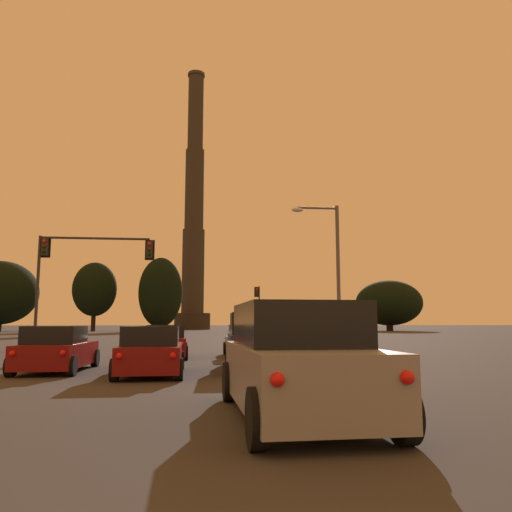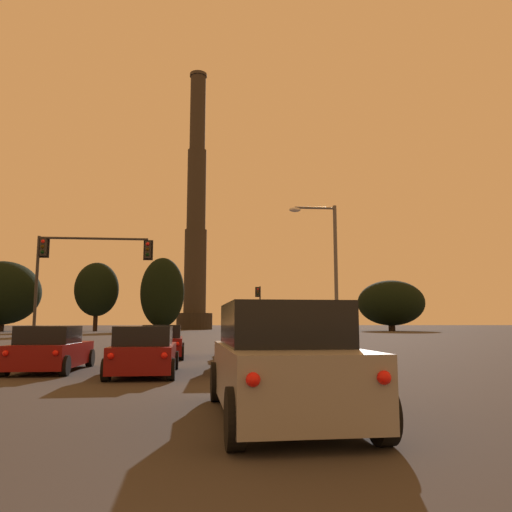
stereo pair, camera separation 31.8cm
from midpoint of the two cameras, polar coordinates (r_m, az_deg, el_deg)
name	(u,v)px [view 2 (the right image)]	position (r m, az deg, el deg)	size (l,w,h in m)	color
suv_right_lane_third	(281,362)	(8.38, 3.96, -11.98)	(2.27, 4.97, 1.86)	gray
suv_right_lane_second	(252,342)	(16.81, 0.06, -9.81)	(2.24, 4.96, 1.86)	navy
hatchback_center_lane_second	(145,352)	(15.39, -12.02, -10.71)	(2.01, 4.15, 1.44)	maroon
hatchback_right_lane_front	(243,342)	(23.11, -1.07, -9.79)	(1.99, 4.14, 1.44)	gray
hatchback_center_lane_front	(162,343)	(22.62, -10.25, -9.72)	(2.06, 4.17, 1.44)	maroon
hatchback_left_lane_second	(51,350)	(17.39, -21.86, -9.96)	(1.92, 4.11, 1.44)	maroon
traffic_light_far_right	(259,303)	(61.17, 0.49, -5.41)	(0.78, 0.50, 5.95)	#2D2D30
traffic_light_overhead_left	(76,262)	(31.74, -19.62, -0.62)	(6.93, 0.50, 6.69)	#2D2D30
street_lamp	(328,261)	(27.33, 8.61, -0.55)	(2.64, 0.36, 7.93)	#56565B
smokestack	(196,225)	(115.82, -6.80, 3.50)	(8.04, 8.04, 60.77)	#2B2722
treeline_center_right	(97,289)	(94.07, -17.65, -3.66)	(7.75, 6.97, 12.30)	black
treeline_right_mid	(162,292)	(90.30, -10.56, -4.11)	(7.72, 6.94, 13.06)	black
treeline_far_left	(2,293)	(99.61, -26.92, -3.77)	(13.15, 11.84, 12.45)	black
treeline_left_mid	(391,303)	(98.09, 15.27, -5.20)	(12.58, 11.32, 9.50)	black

